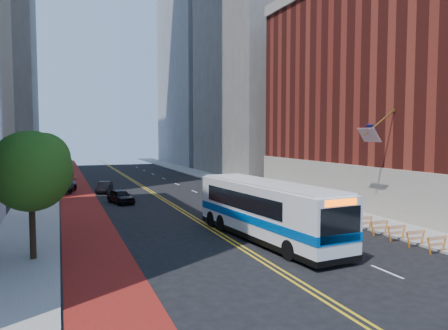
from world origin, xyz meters
name	(u,v)px	position (x,y,z in m)	size (l,w,h in m)	color
ground	(279,271)	(0.00, 0.00, 0.00)	(160.00, 160.00, 0.00)	black
sidewalk_left	(38,198)	(-12.00, 30.00, 0.07)	(4.00, 140.00, 0.15)	gray
sidewalk_right	(251,188)	(12.00, 30.00, 0.07)	(4.00, 140.00, 0.15)	gray
bus_lane_paint	(78,197)	(-8.10, 30.00, 0.00)	(3.60, 140.00, 0.01)	maroon
center_line_inner	(152,193)	(-0.18, 30.00, 0.00)	(0.14, 140.00, 0.01)	gold
center_line_outer	(155,193)	(0.18, 30.00, 0.00)	(0.14, 140.00, 0.01)	gold
lane_dashes	(177,184)	(4.80, 38.00, 0.01)	(0.14, 98.20, 0.01)	silver
brick_building	(433,87)	(21.93, 12.00, 10.96)	(18.73, 36.00, 22.00)	maroon
midrise_right_near	(267,54)	(23.00, 48.00, 20.00)	(18.00, 26.00, 40.00)	slate
midrise_right_far	(213,44)	(24.00, 78.00, 27.50)	(20.00, 28.00, 55.00)	gray
construction_barriers	(388,228)	(9.60, 3.42, 0.68)	(1.42, 10.91, 1.00)	orange
street_tree	(32,168)	(-11.24, 6.04, 4.91)	(4.20, 4.20, 6.70)	black
transit_bus	(266,210)	(2.18, 5.88, 1.91)	(4.33, 13.58, 3.67)	white
car_a	(121,196)	(-4.44, 23.98, 0.68)	(1.60, 3.98, 1.36)	black
car_b	(104,187)	(-5.16, 32.42, 0.64)	(1.36, 3.89, 1.28)	black
car_c	(65,186)	(-9.30, 34.48, 0.70)	(1.97, 4.84, 1.41)	black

